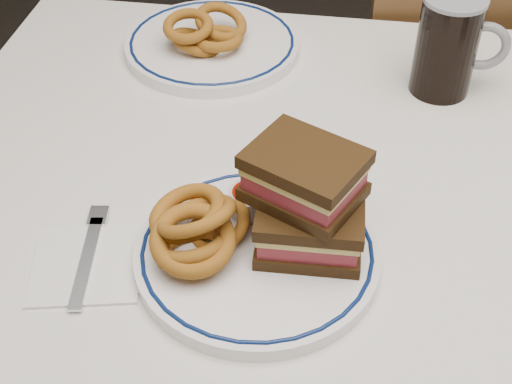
# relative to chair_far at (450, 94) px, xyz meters

# --- Properties ---
(dining_table) EXTENTS (1.27, 0.87, 0.75)m
(dining_table) POSITION_rel_chair_far_xyz_m (-0.20, -0.60, 0.15)
(dining_table) COLOR silver
(dining_table) RESTS_ON floor
(chair_far) EXTENTS (0.46, 0.46, 0.91)m
(chair_far) POSITION_rel_chair_far_xyz_m (0.00, 0.00, 0.00)
(chair_far) COLOR #492B17
(chair_far) RESTS_ON floor
(main_plate) EXTENTS (0.30, 0.30, 0.02)m
(main_plate) POSITION_rel_chair_far_xyz_m (-0.32, -0.79, 0.27)
(main_plate) COLOR white
(main_plate) RESTS_ON dining_table
(reuben_sandwich) EXTENTS (0.15, 0.14, 0.13)m
(reuben_sandwich) POSITION_rel_chair_far_xyz_m (-0.26, -0.77, 0.34)
(reuben_sandwich) COLOR black
(reuben_sandwich) RESTS_ON main_plate
(onion_rings_main) EXTENTS (0.13, 0.14, 0.11)m
(onion_rings_main) POSITION_rel_chair_far_xyz_m (-0.39, -0.80, 0.31)
(onion_rings_main) COLOR brown
(onion_rings_main) RESTS_ON main_plate
(ketchup_ramekin) EXTENTS (0.05, 0.05, 0.03)m
(ketchup_ramekin) POSITION_rel_chair_far_xyz_m (-0.33, -0.72, 0.29)
(ketchup_ramekin) COLOR silver
(ketchup_ramekin) RESTS_ON main_plate
(beer_mug) EXTENTS (0.14, 0.10, 0.16)m
(beer_mug) POSITION_rel_chair_far_xyz_m (-0.08, -0.38, 0.34)
(beer_mug) COLOR black
(beer_mug) RESTS_ON dining_table
(far_plate) EXTENTS (0.30, 0.30, 0.02)m
(far_plate) POSITION_rel_chair_far_xyz_m (-0.46, -0.32, 0.27)
(far_plate) COLOR white
(far_plate) RESTS_ON dining_table
(onion_rings_far) EXTENTS (0.14, 0.13, 0.08)m
(onion_rings_far) POSITION_rel_chair_far_xyz_m (-0.47, -0.34, 0.30)
(onion_rings_far) COLOR brown
(onion_rings_far) RESTS_ON far_plate
(napkin_fork) EXTENTS (0.15, 0.17, 0.01)m
(napkin_fork) POSITION_rel_chair_far_xyz_m (-0.52, -0.82, 0.26)
(napkin_fork) COLOR white
(napkin_fork) RESTS_ON dining_table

